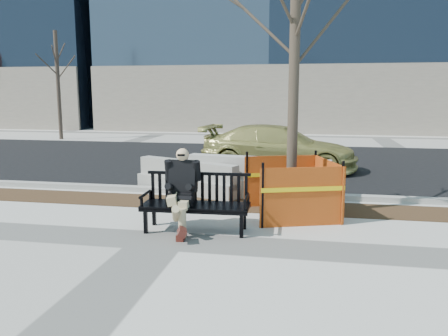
# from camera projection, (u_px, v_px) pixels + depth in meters

# --- Properties ---
(ground) EXTENTS (120.00, 120.00, 0.00)m
(ground) POSITION_uv_depth(u_px,v_px,m) (159.00, 240.00, 7.63)
(ground) COLOR beige
(ground) RESTS_ON ground
(mulch_strip) EXTENTS (40.00, 1.20, 0.02)m
(mulch_strip) POSITION_uv_depth(u_px,v_px,m) (197.00, 203.00, 10.15)
(mulch_strip) COLOR #47301C
(mulch_strip) RESTS_ON ground
(asphalt_street) EXTENTS (60.00, 10.40, 0.01)m
(asphalt_street) POSITION_uv_depth(u_px,v_px,m) (239.00, 161.00, 16.16)
(asphalt_street) COLOR black
(asphalt_street) RESTS_ON ground
(curb) EXTENTS (60.00, 0.25, 0.12)m
(curb) POSITION_uv_depth(u_px,v_px,m) (206.00, 192.00, 11.06)
(curb) COLOR #9E9B93
(curb) RESTS_ON ground
(bench) EXTENTS (1.97, 0.78, 1.04)m
(bench) POSITION_uv_depth(u_px,v_px,m) (196.00, 231.00, 8.14)
(bench) COLOR black
(bench) RESTS_ON ground
(seated_man) EXTENTS (0.67, 1.07, 1.47)m
(seated_man) POSITION_uv_depth(u_px,v_px,m) (182.00, 229.00, 8.23)
(seated_man) COLOR black
(seated_man) RESTS_ON ground
(tree_fence) EXTENTS (3.07, 3.07, 6.05)m
(tree_fence) POSITION_uv_depth(u_px,v_px,m) (290.00, 215.00, 9.17)
(tree_fence) COLOR #DD5B19
(tree_fence) RESTS_ON ground
(sedan) EXTENTS (5.07, 2.52, 1.42)m
(sedan) POSITION_uv_depth(u_px,v_px,m) (278.00, 170.00, 14.50)
(sedan) COLOR #9D974D
(sedan) RESTS_ON ground
(jersey_barrier_left) EXTENTS (2.81, 1.65, 0.81)m
(jersey_barrier_left) POSITION_uv_depth(u_px,v_px,m) (187.00, 193.00, 11.20)
(jersey_barrier_left) COLOR gray
(jersey_barrier_left) RESTS_ON ground
(jersey_barrier_right) EXTENTS (3.44, 1.17, 0.97)m
(jersey_barrier_right) POSITION_uv_depth(u_px,v_px,m) (257.00, 197.00, 10.73)
(jersey_barrier_right) COLOR #A5A29B
(jersey_barrier_right) RESTS_ON ground
(far_tree_left) EXTENTS (2.91, 2.91, 5.94)m
(far_tree_left) POSITION_uv_depth(u_px,v_px,m) (61.00, 139.00, 23.77)
(far_tree_left) COLOR #493A2F
(far_tree_left) RESTS_ON ground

